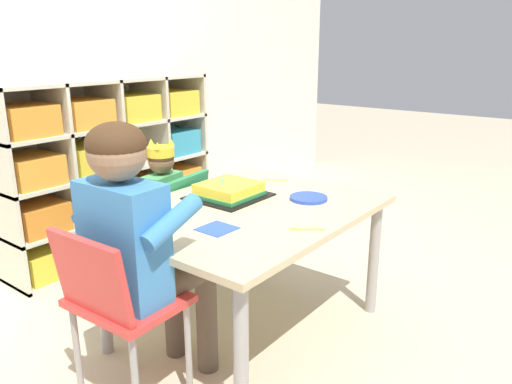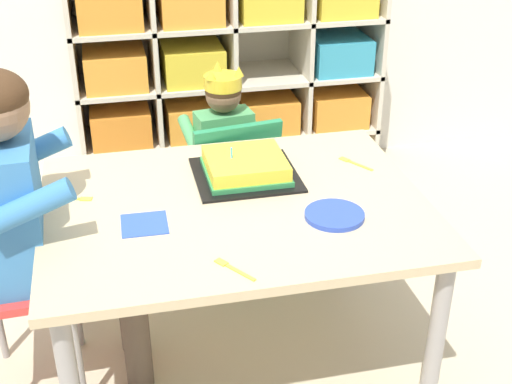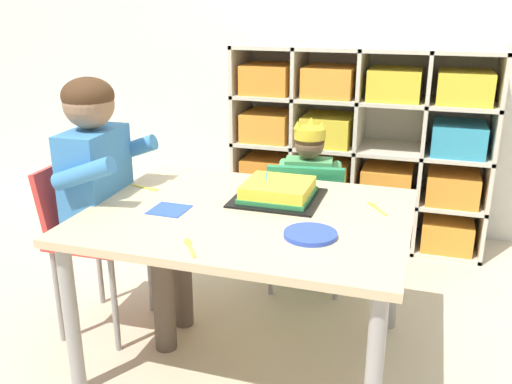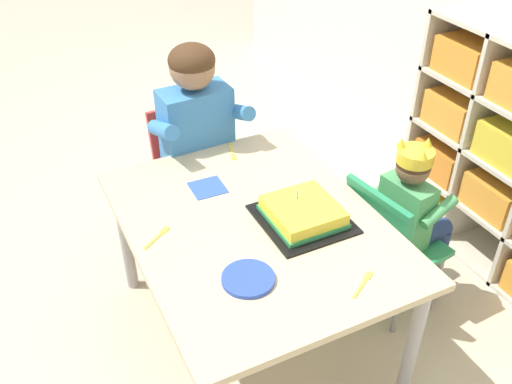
{
  "view_description": "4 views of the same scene",
  "coord_description": "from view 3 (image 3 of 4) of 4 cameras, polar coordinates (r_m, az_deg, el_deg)",
  "views": [
    {
      "loc": [
        -1.58,
        -1.27,
        1.27
      ],
      "look_at": [
        0.04,
        -0.01,
        0.66
      ],
      "focal_mm": 34.78,
      "sensor_mm": 36.0,
      "label": 1
    },
    {
      "loc": [
        -0.33,
        -1.77,
        1.6
      ],
      "look_at": [
        0.05,
        -0.05,
        0.65
      ],
      "focal_mm": 49.11,
      "sensor_mm": 36.0,
      "label": 2
    },
    {
      "loc": [
        0.58,
        -1.74,
        1.3
      ],
      "look_at": [
        0.05,
        -0.07,
        0.7
      ],
      "focal_mm": 38.99,
      "sensor_mm": 36.0,
      "label": 3
    },
    {
      "loc": [
        1.44,
        -0.7,
        1.86
      ],
      "look_at": [
        -0.01,
        0.01,
        0.72
      ],
      "focal_mm": 39.87,
      "sensor_mm": 36.0,
      "label": 4
    }
  ],
  "objects": [
    {
      "name": "classroom_chair_adult_side",
      "position": [
        2.34,
        -16.75,
        -3.53
      ],
      "size": [
        0.34,
        0.38,
        0.7
      ],
      "rotation": [
        0.0,
        0.0,
        1.61
      ],
      "color": "red",
      "rests_on": "ground"
    },
    {
      "name": "fork_near_child_seat",
      "position": [
        1.7,
        -6.8,
        -5.57
      ],
      "size": [
        0.09,
        0.12,
        0.0
      ],
      "rotation": [
        0.0,
        0.0,
        5.32
      ],
      "color": "yellow",
      "rests_on": "activity_table"
    },
    {
      "name": "birthday_cake_on_tray",
      "position": [
        2.08,
        2.26,
        0.02
      ],
      "size": [
        0.32,
        0.31,
        0.1
      ],
      "color": "black",
      "rests_on": "activity_table"
    },
    {
      "name": "fork_scattered_mid_table",
      "position": [
        2.25,
        -11.19,
        0.44
      ],
      "size": [
        0.13,
        0.05,
        0.0
      ],
      "rotation": [
        0.0,
        0.0,
        2.89
      ],
      "color": "yellow",
      "rests_on": "activity_table"
    },
    {
      "name": "activity_table",
      "position": [
        1.99,
        -0.88,
        -3.85
      ],
      "size": [
        1.13,
        0.87,
        0.6
      ],
      "color": "#D1B789",
      "rests_on": "ground"
    },
    {
      "name": "paper_napkin_square",
      "position": [
        2.0,
        -8.89,
        -1.8
      ],
      "size": [
        0.13,
        0.13,
        0.0
      ],
      "primitive_type": "cube",
      "rotation": [
        0.0,
        0.0,
        -0.02
      ],
      "color": "#3356B7",
      "rests_on": "activity_table"
    },
    {
      "name": "adult_helper_seated",
      "position": [
        2.21,
        -14.73,
        1.04
      ],
      "size": [
        0.44,
        0.41,
        1.04
      ],
      "rotation": [
        0.0,
        0.0,
        1.61
      ],
      "color": "#3D7FBC",
      "rests_on": "ground"
    },
    {
      "name": "ground",
      "position": [
        2.25,
        -0.81,
        -16.34
      ],
      "size": [
        16.0,
        16.0,
        0.0
      ],
      "primitive_type": "plane",
      "color": "beige"
    },
    {
      "name": "child_with_crown",
      "position": [
        2.59,
        5.43,
        0.88
      ],
      "size": [
        0.32,
        0.32,
        0.81
      ],
      "rotation": [
        0.0,
        0.0,
        3.29
      ],
      "color": "#4C9E5B",
      "rests_on": "ground"
    },
    {
      "name": "fork_near_cake_tray",
      "position": [
        2.04,
        12.25,
        -1.6
      ],
      "size": [
        0.08,
        0.12,
        0.0
      ],
      "rotation": [
        0.0,
        0.0,
        5.27
      ],
      "color": "yellow",
      "rests_on": "activity_table"
    },
    {
      "name": "storage_cubby_shelf",
      "position": [
        3.13,
        10.45,
        4.34
      ],
      "size": [
        1.38,
        0.38,
        1.08
      ],
      "color": "beige",
      "rests_on": "ground"
    },
    {
      "name": "classroom_chair_blue",
      "position": [
        2.53,
        5.14,
        -2.59
      ],
      "size": [
        0.4,
        0.36,
        0.64
      ],
      "rotation": [
        0.0,
        0.0,
        3.29
      ],
      "color": "#238451",
      "rests_on": "ground"
    },
    {
      "name": "paper_plate_stack",
      "position": [
        1.77,
        5.6,
        -4.35
      ],
      "size": [
        0.17,
        0.17,
        0.01
      ],
      "primitive_type": "cylinder",
      "color": "blue",
      "rests_on": "activity_table"
    }
  ]
}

